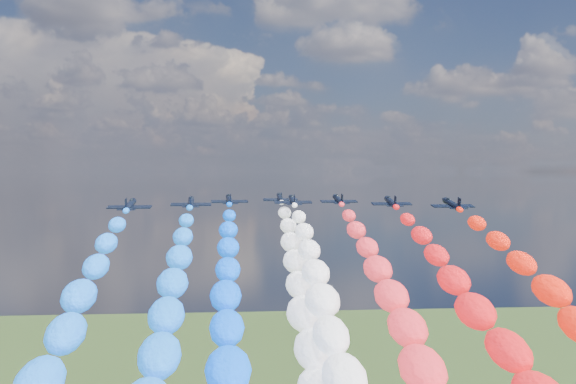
{
  "coord_description": "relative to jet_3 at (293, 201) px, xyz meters",
  "views": [
    {
      "loc": [
        -10.67,
        -129.05,
        110.15
      ],
      "look_at": [
        0.0,
        4.0,
        106.14
      ],
      "focal_mm": 42.21,
      "sensor_mm": 36.0,
      "label": 1
    }
  ],
  "objects": [
    {
      "name": "jet_0",
      "position": [
        -30.87,
        -16.69,
        0.0
      ],
      "size": [
        8.06,
        10.86,
        4.02
      ],
      "primitive_type": null,
      "rotation": [
        0.17,
        0.0,
        -0.03
      ],
      "color": "black"
    },
    {
      "name": "jet_1",
      "position": [
        -20.52,
        -7.66,
        0.0
      ],
      "size": [
        8.32,
        11.05,
        4.02
      ],
      "primitive_type": null,
      "rotation": [
        0.17,
        0.0,
        0.05
      ],
      "color": "black"
    },
    {
      "name": "jet_2",
      "position": [
        -13.16,
        4.64,
        0.0
      ],
      "size": [
        8.47,
        11.16,
        4.02
      ],
      "primitive_type": null,
      "rotation": [
        0.17,
        0.0,
        0.07
      ],
      "color": "black"
    },
    {
      "name": "trail_2",
      "position": [
        -13.16,
        -56.3,
        -18.64
      ],
      "size": [
        6.91,
        120.08,
        42.7
      ],
      "primitive_type": null,
      "color": "#0452FE"
    },
    {
      "name": "jet_3",
      "position": [
        0.0,
        0.0,
        0.0
      ],
      "size": [
        7.89,
        10.75,
        4.02
      ],
      "primitive_type": null,
      "rotation": [
        0.17,
        0.0,
        0.01
      ],
      "color": "black"
    },
    {
      "name": "trail_3",
      "position": [
        0.0,
        -60.94,
        -18.64
      ],
      "size": [
        6.91,
        120.08,
        42.7
      ],
      "primitive_type": null,
      "color": "white"
    },
    {
      "name": "jet_4",
      "position": [
        -1.74,
        13.06,
        0.0
      ],
      "size": [
        7.83,
        10.7,
        4.02
      ],
      "primitive_type": null,
      "rotation": [
        0.17,
        0.0,
        0.01
      ],
      "color": "black"
    },
    {
      "name": "trail_4",
      "position": [
        -1.74,
        -47.88,
        -18.64
      ],
      "size": [
        6.91,
        120.08,
        42.7
      ],
      "primitive_type": null,
      "color": "white"
    },
    {
      "name": "jet_5",
      "position": [
        10.05,
        2.99,
        0.0
      ],
      "size": [
        8.33,
        11.06,
        4.02
      ],
      "primitive_type": null,
      "rotation": [
        0.17,
        0.0,
        0.05
      ],
      "color": "black"
    },
    {
      "name": "trail_5",
      "position": [
        10.05,
        -57.95,
        -18.64
      ],
      "size": [
        6.91,
        120.08,
        42.7
      ],
      "primitive_type": null,
      "color": "red"
    },
    {
      "name": "jet_6",
      "position": [
        18.77,
        -8.36,
        0.0
      ],
      "size": [
        7.79,
        10.67,
        4.02
      ],
      "primitive_type": null,
      "rotation": [
        0.17,
        0.0,
        -0.0
      ],
      "color": "black"
    },
    {
      "name": "jet_7",
      "position": [
        27.98,
        -17.92,
        0.0
      ],
      "size": [
        8.17,
        10.95,
        4.02
      ],
      "primitive_type": null,
      "rotation": [
        0.17,
        0.0,
        0.04
      ],
      "color": "black"
    }
  ]
}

